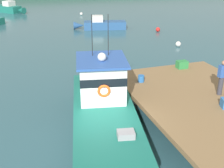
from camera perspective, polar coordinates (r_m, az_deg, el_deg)
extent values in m
plane|color=#2D5660|center=(12.39, -1.80, -10.81)|extent=(200.00, 200.00, 0.00)
cylinder|color=#4C3D2D|center=(16.20, 1.47, -0.29)|extent=(0.36, 0.36, 1.00)
cylinder|color=#4C3D2D|center=(18.50, 16.82, 1.72)|extent=(0.36, 0.36, 1.00)
cube|color=olive|center=(13.79, 17.64, -3.00)|extent=(6.00, 9.00, 0.20)
cube|color=#196B5B|center=(12.47, -1.48, -7.57)|extent=(4.08, 8.34, 1.10)
cone|color=#196B5B|center=(16.87, -3.00, 0.85)|extent=(1.44, 1.99, 1.10)
cube|color=#A31919|center=(12.25, -1.50, -5.76)|extent=(4.07, 8.19, 0.12)
cube|color=#196B5B|center=(12.18, -1.51, -5.10)|extent=(4.12, 8.35, 0.12)
cube|color=silver|center=(12.90, -2.03, 0.69)|extent=(2.31, 2.54, 1.80)
cube|color=black|center=(12.79, -2.05, 2.00)|extent=(2.33, 2.56, 0.36)
cube|color=#2D56A8|center=(12.58, -2.09, 4.70)|extent=(2.60, 2.88, 0.10)
sphere|color=white|center=(12.22, -1.99, 5.29)|extent=(0.36, 0.36, 0.36)
cylinder|color=black|center=(12.78, -3.92, 9.39)|extent=(0.03, 0.03, 1.80)
cylinder|color=black|center=(12.83, -0.75, 9.49)|extent=(0.03, 0.03, 1.80)
cube|color=#939399|center=(10.29, 2.71, -10.05)|extent=(0.68, 0.55, 0.36)
torus|color=orange|center=(9.77, -2.38, -12.89)|extent=(0.66, 0.66, 0.12)
torus|color=#EA5119|center=(11.86, -1.58, -1.37)|extent=(0.55, 0.21, 0.54)
cube|color=#2D8442|center=(17.19, 13.47, 3.72)|extent=(0.61, 0.45, 0.42)
cylinder|color=#2866B2|center=(14.88, 5.69, 1.06)|extent=(0.32, 0.32, 0.34)
cylinder|color=#383842|center=(14.17, 20.36, -0.33)|extent=(0.22, 0.22, 0.86)
cube|color=#2D56A8|center=(13.92, 20.76, 2.36)|extent=(0.36, 0.22, 0.56)
sphere|color=#9E7051|center=(13.80, 20.98, 3.87)|extent=(0.20, 0.20, 0.20)
cube|color=#285184|center=(32.45, -1.40, 11.39)|extent=(4.72, 2.51, 0.82)
cone|color=#285184|center=(32.45, -6.46, 11.26)|extent=(1.29, 1.07, 0.82)
cube|color=silver|center=(32.29, -2.84, 12.61)|extent=(1.38, 1.39, 0.61)
cube|color=#196B5B|center=(46.46, -20.04, 13.62)|extent=(4.50, 4.86, 0.92)
cone|color=#196B5B|center=(44.09, -17.34, 13.52)|extent=(1.52, 1.55, 0.92)
cube|color=silver|center=(45.68, -19.45, 14.58)|extent=(1.79, 1.79, 0.69)
sphere|color=silver|center=(26.17, 12.77, 7.61)|extent=(0.45, 0.45, 0.45)
sphere|color=red|center=(31.54, 8.93, 10.45)|extent=(0.45, 0.45, 0.45)
sphere|color=silver|center=(41.19, -6.00, 13.43)|extent=(0.39, 0.39, 0.39)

